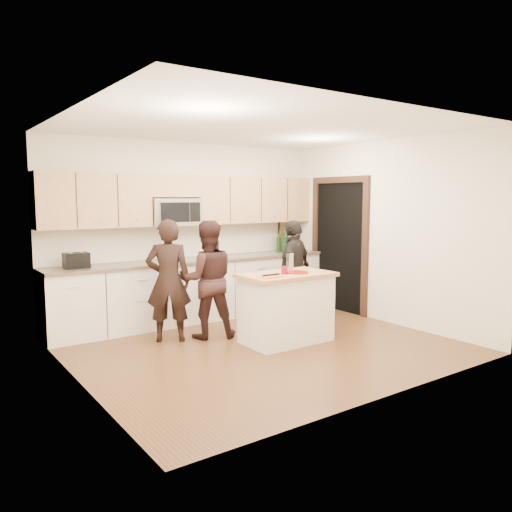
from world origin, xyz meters
TOP-DOWN VIEW (x-y plane):
  - floor at (0.00, 0.00)m, footprint 4.50×4.50m
  - room_shell at (0.00, 0.00)m, footprint 4.52×4.02m
  - back_cabinetry at (0.00, 1.69)m, footprint 4.50×0.66m
  - upper_cabinetry at (0.03, 1.83)m, footprint 4.50×0.33m
  - microwave at (-0.31, 1.80)m, footprint 0.76×0.41m
  - doorway at (2.23, 0.90)m, footprint 0.06×1.25m
  - framed_picture at (1.95, 1.98)m, footprint 0.30×0.03m
  - dish_towel at (-0.95, 1.50)m, footprint 0.34×0.60m
  - island at (0.37, -0.04)m, footprint 1.20×0.70m
  - red_plate at (0.49, -0.10)m, footprint 0.30×0.30m
  - box_grater at (0.43, -0.04)m, footprint 0.08×0.07m
  - drink_glass at (0.29, -0.09)m, footprint 0.08×0.08m
  - cutting_board at (-0.02, -0.20)m, footprint 0.28×0.17m
  - tongs at (0.01, -0.18)m, footprint 0.25×0.03m
  - knife at (-0.05, -0.15)m, footprint 0.18×0.02m
  - toaster at (-1.79, 1.67)m, footprint 0.31×0.21m
  - bottle_cluster at (1.72, 1.68)m, footprint 0.46×0.33m
  - orchid at (1.79, 1.72)m, footprint 0.26×0.23m
  - woman_left at (-0.86, 0.87)m, footprint 0.69×0.61m
  - woman_center at (-0.36, 0.72)m, footprint 0.92×0.83m
  - woman_right at (1.17, 0.77)m, footprint 0.97×0.71m

SIDE VIEW (x-z plane):
  - floor at x=0.00m, z-range 0.00..0.00m
  - island at x=0.37m, z-range 0.00..0.90m
  - back_cabinetry at x=0.00m, z-range 0.00..0.94m
  - woman_right at x=1.17m, z-range 0.00..1.53m
  - woman_center at x=-0.36m, z-range 0.00..1.57m
  - woman_left at x=-0.86m, z-range 0.00..1.59m
  - dish_towel at x=-0.95m, z-range 0.56..1.04m
  - red_plate at x=0.49m, z-range 0.90..0.92m
  - cutting_board at x=-0.02m, z-range 0.90..0.92m
  - knife at x=-0.05m, z-range 0.92..0.92m
  - tongs at x=0.01m, z-range 0.92..0.94m
  - drink_glass at x=0.29m, z-range 0.90..1.00m
  - toaster at x=-1.79m, z-range 0.94..1.15m
  - box_grater at x=0.43m, z-range 0.92..1.18m
  - bottle_cluster at x=1.72m, z-range 0.92..1.31m
  - orchid at x=1.79m, z-range 0.94..1.37m
  - doorway at x=2.23m, z-range 0.06..2.26m
  - framed_picture at x=1.95m, z-range 1.09..1.47m
  - microwave at x=-0.31m, z-range 1.45..1.85m
  - room_shell at x=0.00m, z-range 0.38..3.09m
  - upper_cabinetry at x=0.03m, z-range 1.47..2.22m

